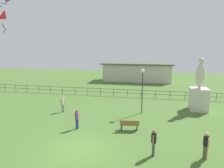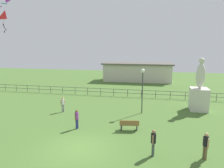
% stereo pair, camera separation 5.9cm
% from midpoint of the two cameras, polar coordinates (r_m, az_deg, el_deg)
% --- Properties ---
extents(ground_plane, '(80.00, 80.00, 0.00)m').
position_cam_midpoint_polar(ground_plane, '(14.08, -8.91, -17.09)').
color(ground_plane, '#476B2D').
extents(statue_monument, '(1.69, 1.69, 5.30)m').
position_cam_midpoint_polar(statue_monument, '(22.57, 22.84, -2.50)').
color(statue_monument, beige).
rests_on(statue_monument, ground_plane).
extents(lamppost, '(0.36, 0.36, 4.31)m').
position_cam_midpoint_polar(lamppost, '(19.85, 8.47, 0.78)').
color(lamppost, '#38383D').
rests_on(lamppost, ground_plane).
extents(park_bench, '(1.54, 0.63, 0.85)m').
position_cam_midpoint_polar(park_bench, '(16.41, 4.85, -11.04)').
color(park_bench, olive).
rests_on(park_bench, ground_plane).
extents(person_0, '(0.31, 0.49, 1.65)m').
position_cam_midpoint_polar(person_0, '(12.96, 11.40, -15.07)').
color(person_0, '#3F4C47').
rests_on(person_0, ground_plane).
extents(person_1, '(0.30, 0.45, 1.63)m').
position_cam_midpoint_polar(person_1, '(13.53, 24.40, -14.76)').
color(person_1, brown).
rests_on(person_1, ground_plane).
extents(person_2, '(0.36, 0.33, 1.50)m').
position_cam_midpoint_polar(person_2, '(21.05, -13.25, -5.19)').
color(person_2, '#99999E').
rests_on(person_2, ground_plane).
extents(person_3, '(0.29, 0.46, 1.55)m').
position_cam_midpoint_polar(person_3, '(16.73, -9.53, -9.15)').
color(person_3, navy).
rests_on(person_3, ground_plane).
extents(kite_0, '(1.00, 0.76, 2.14)m').
position_cam_midpoint_polar(kite_0, '(24.03, -27.12, 16.21)').
color(kite_0, red).
extents(streamer_kite, '(2.69, 4.17, 3.15)m').
position_cam_midpoint_polar(streamer_kite, '(21.75, -27.56, 19.67)').
color(streamer_kite, '#B22DB2').
extents(waterfront_railing, '(36.04, 0.06, 0.95)m').
position_cam_midpoint_polar(waterfront_railing, '(26.76, 0.63, -2.00)').
color(waterfront_railing, '#4C4742').
rests_on(waterfront_railing, ground_plane).
extents(pavilion_building, '(12.54, 4.46, 3.28)m').
position_cam_midpoint_polar(pavilion_building, '(38.06, 7.01, 3.32)').
color(pavilion_building, beige).
rests_on(pavilion_building, ground_plane).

